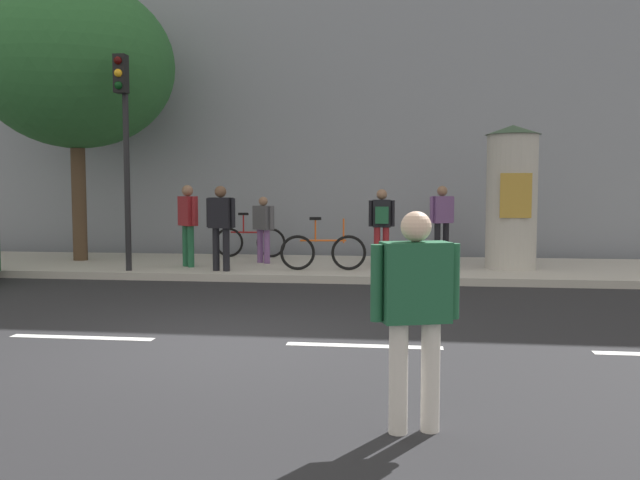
{
  "coord_description": "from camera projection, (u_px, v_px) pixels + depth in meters",
  "views": [
    {
      "loc": [
        2.16,
        -7.52,
        1.79
      ],
      "look_at": [
        0.95,
        2.0,
        1.07
      ],
      "focal_mm": 37.28,
      "sensor_mm": 36.0,
      "label": 1
    }
  ],
  "objects": [
    {
      "name": "bicycle_upright",
      "position": [
        323.0,
        251.0,
        13.61
      ],
      "size": [
        1.76,
        0.27,
        1.09
      ],
      "color": "black",
      "rests_on": "sidewalk_curb"
    },
    {
      "name": "building_backdrop",
      "position": [
        331.0,
        63.0,
        19.3
      ],
      "size": [
        36.0,
        5.0,
        10.98
      ],
      "primitive_type": "cube",
      "color": "gray",
      "rests_on": "ground_plane"
    },
    {
      "name": "pedestrian_tallest",
      "position": [
        188.0,
        218.0,
        14.16
      ],
      "size": [
        0.5,
        0.5,
        1.75
      ],
      "color": "#1E5938",
      "rests_on": "sidewalk_curb"
    },
    {
      "name": "traffic_light",
      "position": [
        124.0,
        127.0,
        13.23
      ],
      "size": [
        0.24,
        0.45,
        4.3
      ],
      "color": "black",
      "rests_on": "sidewalk_curb"
    },
    {
      "name": "pedestrian_in_red_top",
      "position": [
        442.0,
        216.0,
        15.36
      ],
      "size": [
        0.57,
        0.44,
        1.74
      ],
      "color": "black",
      "rests_on": "sidewalk_curb"
    },
    {
      "name": "pedestrian_in_dark_shirt",
      "position": [
        263.0,
        224.0,
        14.91
      ],
      "size": [
        0.53,
        0.5,
        1.49
      ],
      "color": "#724C84",
      "rests_on": "sidewalk_curb"
    },
    {
      "name": "pedestrian_near_pole",
      "position": [
        382.0,
        221.0,
        14.32
      ],
      "size": [
        0.56,
        0.4,
        1.66
      ],
      "color": "maroon",
      "rests_on": "sidewalk_curb"
    },
    {
      "name": "ground_plane",
      "position": [
        219.0,
        342.0,
        7.84
      ],
      "size": [
        80.0,
        80.0,
        0.0
      ],
      "primitive_type": "plane",
      "color": "#232326"
    },
    {
      "name": "poster_column",
      "position": [
        512.0,
        196.0,
        13.82
      ],
      "size": [
        1.14,
        1.14,
        2.98
      ],
      "color": "#B2ADA3",
      "rests_on": "sidewalk_curb"
    },
    {
      "name": "sidewalk_curb",
      "position": [
        306.0,
        267.0,
        14.76
      ],
      "size": [
        36.0,
        4.0,
        0.15
      ],
      "primitive_type": "cube",
      "color": "#B2ADA3",
      "rests_on": "ground_plane"
    },
    {
      "name": "pedestrian_in_light_jacket",
      "position": [
        415.0,
        302.0,
        4.85
      ],
      "size": [
        0.65,
        0.37,
        1.64
      ],
      "color": "silver",
      "rests_on": "ground_plane"
    },
    {
      "name": "lane_markings",
      "position": [
        219.0,
        341.0,
        7.84
      ],
      "size": [
        25.8,
        0.16,
        0.01
      ],
      "color": "silver",
      "rests_on": "ground_plane"
    },
    {
      "name": "pedestrian_with_bag",
      "position": [
        221.0,
        220.0,
        13.44
      ],
      "size": [
        0.63,
        0.45,
        1.73
      ],
      "color": "black",
      "rests_on": "sidewalk_curb"
    },
    {
      "name": "street_tree",
      "position": [
        75.0,
        65.0,
        15.24
      ],
      "size": [
        4.49,
        4.49,
        6.43
      ],
      "color": "#4C3826",
      "rests_on": "sidewalk_curb"
    },
    {
      "name": "bicycle_leaning",
      "position": [
        250.0,
        241.0,
        16.23
      ],
      "size": [
        1.77,
        0.1,
        1.09
      ],
      "color": "black",
      "rests_on": "sidewalk_curb"
    }
  ]
}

